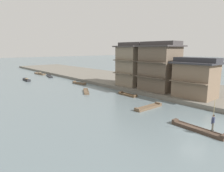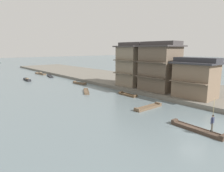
{
  "view_description": "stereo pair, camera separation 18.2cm",
  "coord_description": "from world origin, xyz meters",
  "px_view_note": "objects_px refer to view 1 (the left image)",
  "views": [
    {
      "loc": [
        -19.09,
        -9.32,
        8.05
      ],
      "look_at": [
        2.43,
        15.95,
        1.95
      ],
      "focal_mm": 32.27,
      "sensor_mm": 36.0,
      "label": 1
    },
    {
      "loc": [
        -18.95,
        -9.44,
        8.05
      ],
      "look_at": [
        2.43,
        15.95,
        1.95
      ],
      "focal_mm": 32.27,
      "sensor_mm": 36.0,
      "label": 2
    }
  ],
  "objects_px": {
    "boatman_person": "(213,121)",
    "boat_moored_far": "(79,83)",
    "boat_midriver_upstream": "(40,74)",
    "boat_upstream_distant": "(86,92)",
    "boat_moored_third": "(128,95)",
    "house_waterfront_nearest": "(195,78)",
    "boat_moored_nearest": "(50,76)",
    "boat_midriver_drifting": "(27,80)",
    "boat_moored_second": "(148,107)",
    "house_waterfront_tall": "(133,64)",
    "boat_foreground_poled": "(197,129)",
    "house_waterfront_second": "(160,66)"
  },
  "relations": [
    {
      "from": "boat_midriver_upstream",
      "to": "house_waterfront_tall",
      "type": "bearing_deg",
      "value": -79.99
    },
    {
      "from": "boat_moored_nearest",
      "to": "boat_moored_second",
      "type": "distance_m",
      "value": 39.79
    },
    {
      "from": "house_waterfront_second",
      "to": "boat_moored_nearest",
      "type": "bearing_deg",
      "value": 99.78
    },
    {
      "from": "boat_moored_third",
      "to": "boat_moored_far",
      "type": "bearing_deg",
      "value": 90.86
    },
    {
      "from": "boat_moored_third",
      "to": "boat_foreground_poled",
      "type": "bearing_deg",
      "value": -110.16
    },
    {
      "from": "house_waterfront_nearest",
      "to": "house_waterfront_tall",
      "type": "distance_m",
      "value": 13.95
    },
    {
      "from": "boat_foreground_poled",
      "to": "boatman_person",
      "type": "bearing_deg",
      "value": -91.9
    },
    {
      "from": "boat_moored_second",
      "to": "boat_moored_third",
      "type": "height_order",
      "value": "boat_moored_second"
    },
    {
      "from": "boat_moored_far",
      "to": "house_waterfront_tall",
      "type": "distance_m",
      "value": 13.86
    },
    {
      "from": "boat_upstream_distant",
      "to": "house_waterfront_tall",
      "type": "relative_size",
      "value": 0.5
    },
    {
      "from": "boat_midriver_upstream",
      "to": "house_waterfront_nearest",
      "type": "bearing_deg",
      "value": -83.57
    },
    {
      "from": "boatman_person",
      "to": "house_waterfront_nearest",
      "type": "height_order",
      "value": "house_waterfront_nearest"
    },
    {
      "from": "boat_foreground_poled",
      "to": "boat_upstream_distant",
      "type": "distance_m",
      "value": 22.62
    },
    {
      "from": "boat_moored_second",
      "to": "house_waterfront_second",
      "type": "distance_m",
      "value": 11.3
    },
    {
      "from": "house_waterfront_second",
      "to": "boat_moored_third",
      "type": "bearing_deg",
      "value": 156.38
    },
    {
      "from": "house_waterfront_second",
      "to": "house_waterfront_nearest",
      "type": "bearing_deg",
      "value": -93.83
    },
    {
      "from": "boat_moored_second",
      "to": "boat_moored_third",
      "type": "xyz_separation_m",
      "value": [
        3.33,
        7.43,
        -0.0
      ]
    },
    {
      "from": "house_waterfront_nearest",
      "to": "house_waterfront_second",
      "type": "height_order",
      "value": "house_waterfront_second"
    },
    {
      "from": "boatman_person",
      "to": "house_waterfront_second",
      "type": "relative_size",
      "value": 0.35
    },
    {
      "from": "boat_moored_second",
      "to": "house_waterfront_tall",
      "type": "xyz_separation_m",
      "value": [
        9.15,
        11.74,
        4.83
      ]
    },
    {
      "from": "house_waterfront_second",
      "to": "boat_moored_second",
      "type": "bearing_deg",
      "value": -150.85
    },
    {
      "from": "house_waterfront_nearest",
      "to": "house_waterfront_second",
      "type": "relative_size",
      "value": 0.76
    },
    {
      "from": "boat_moored_second",
      "to": "house_waterfront_second",
      "type": "relative_size",
      "value": 0.55
    },
    {
      "from": "boatman_person",
      "to": "boat_midriver_upstream",
      "type": "xyz_separation_m",
      "value": [
        5.35,
        56.78,
        -1.24
      ]
    },
    {
      "from": "boatman_person",
      "to": "boat_moored_nearest",
      "type": "height_order",
      "value": "boatman_person"
    },
    {
      "from": "boatman_person",
      "to": "boat_midriver_upstream",
      "type": "distance_m",
      "value": 57.05
    },
    {
      "from": "boat_moored_far",
      "to": "boat_midriver_drifting",
      "type": "bearing_deg",
      "value": 120.61
    },
    {
      "from": "boat_foreground_poled",
      "to": "house_waterfront_nearest",
      "type": "xyz_separation_m",
      "value": [
        10.85,
        6.05,
        3.52
      ]
    },
    {
      "from": "boat_foreground_poled",
      "to": "boat_moored_second",
      "type": "height_order",
      "value": "boat_foreground_poled"
    },
    {
      "from": "boatman_person",
      "to": "boat_midriver_drifting",
      "type": "xyz_separation_m",
      "value": [
        -2.22,
        46.01,
        -1.23
      ]
    },
    {
      "from": "boat_moored_third",
      "to": "house_waterfront_nearest",
      "type": "distance_m",
      "value": 11.41
    },
    {
      "from": "boatman_person",
      "to": "boat_moored_far",
      "type": "height_order",
      "value": "boatman_person"
    },
    {
      "from": "boat_moored_nearest",
      "to": "boat_midriver_drifting",
      "type": "xyz_separation_m",
      "value": [
        -7.62,
        -3.32,
        0.14
      ]
    },
    {
      "from": "boat_foreground_poled",
      "to": "house_waterfront_tall",
      "type": "xyz_separation_m",
      "value": [
        11.55,
        19.92,
        4.82
      ]
    },
    {
      "from": "boat_midriver_upstream",
      "to": "boat_moored_far",
      "type": "bearing_deg",
      "value": -89.55
    },
    {
      "from": "boat_foreground_poled",
      "to": "boat_moored_nearest",
      "type": "relative_size",
      "value": 0.96
    },
    {
      "from": "boat_foreground_poled",
      "to": "boat_midriver_upstream",
      "type": "relative_size",
      "value": 0.94
    },
    {
      "from": "boat_moored_second",
      "to": "house_waterfront_nearest",
      "type": "relative_size",
      "value": 0.72
    },
    {
      "from": "boat_midriver_upstream",
      "to": "boat_upstream_distant",
      "type": "xyz_separation_m",
      "value": [
        -3.68,
        -32.75,
        -0.12
      ]
    },
    {
      "from": "boat_midriver_upstream",
      "to": "boat_foreground_poled",
      "type": "bearing_deg",
      "value": -95.48
    },
    {
      "from": "boat_moored_third",
      "to": "boat_midriver_upstream",
      "type": "distance_m",
      "value": 39.7
    },
    {
      "from": "boat_moored_nearest",
      "to": "boat_midriver_drifting",
      "type": "relative_size",
      "value": 1.37
    },
    {
      "from": "boat_moored_third",
      "to": "boat_midriver_upstream",
      "type": "height_order",
      "value": "boat_midriver_upstream"
    },
    {
      "from": "boat_upstream_distant",
      "to": "house_waterfront_second",
      "type": "height_order",
      "value": "house_waterfront_second"
    },
    {
      "from": "boat_midriver_drifting",
      "to": "boat_midriver_upstream",
      "type": "height_order",
      "value": "boat_midriver_upstream"
    },
    {
      "from": "boat_moored_nearest",
      "to": "boat_moored_second",
      "type": "relative_size",
      "value": 1.2
    },
    {
      "from": "boat_foreground_poled",
      "to": "boat_moored_third",
      "type": "xyz_separation_m",
      "value": [
        5.73,
        15.61,
        -0.01
      ]
    },
    {
      "from": "boat_moored_nearest",
      "to": "house_waterfront_second",
      "type": "height_order",
      "value": "house_waterfront_second"
    },
    {
      "from": "boat_foreground_poled",
      "to": "boat_moored_far",
      "type": "distance_m",
      "value": 31.9
    },
    {
      "from": "boatman_person",
      "to": "boat_midriver_drifting",
      "type": "bearing_deg",
      "value": 92.76
    }
  ]
}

